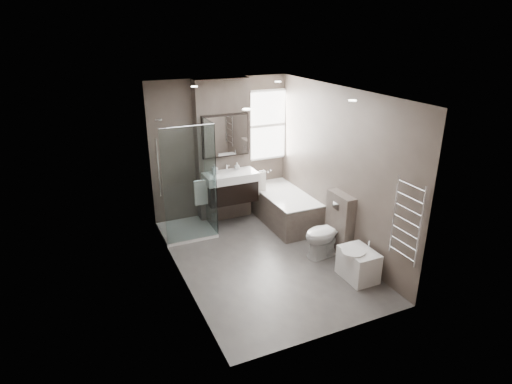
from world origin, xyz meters
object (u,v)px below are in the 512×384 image
bathtub (284,206)px  toilet (327,233)px  vanity (231,186)px  bidet (358,264)px

bathtub → toilet: (0.05, -1.36, 0.07)m
vanity → bidet: (1.01, -2.45, -0.50)m
vanity → bidet: vanity is taller
bidet → toilet: bearing=93.3°
vanity → bathtub: size_ratio=0.59×
vanity → bidet: bearing=-67.5°
bathtub → bidet: 2.13m
toilet → bidet: 0.78m
bathtub → bidet: bidet is taller
toilet → vanity: bearing=-157.2°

